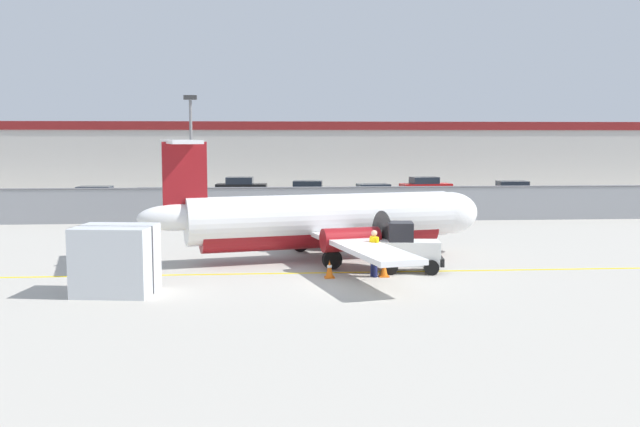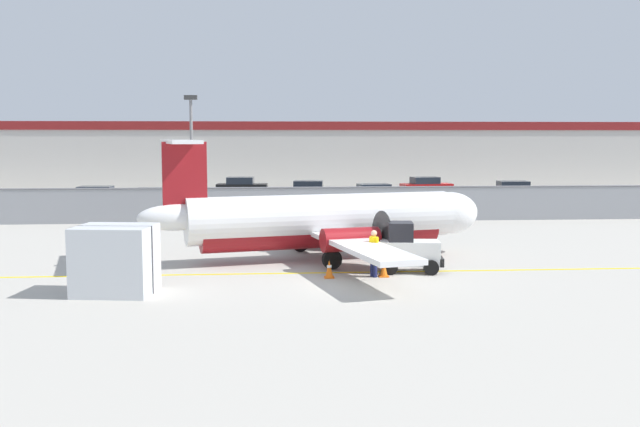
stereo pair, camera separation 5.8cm
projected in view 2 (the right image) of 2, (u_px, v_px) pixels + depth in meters
name	position (u px, v px, depth m)	size (l,w,h in m)	color
ground_plane	(354.00, 272.00, 26.58)	(140.00, 140.00, 0.01)	#ADA89E
perimeter_fence	(321.00, 203.00, 42.32)	(98.00, 0.10, 2.10)	gray
parking_lot_strip	(309.00, 203.00, 53.84)	(98.00, 17.00, 0.12)	#38383A
background_building	(298.00, 155.00, 71.82)	(91.00, 8.10, 6.50)	beige
commuter_airplane	(328.00, 221.00, 29.31)	(14.43, 15.94, 4.92)	white
baggage_tug	(408.00, 249.00, 26.57)	(2.45, 1.62, 1.88)	silver
ground_crew_worker	(374.00, 251.00, 25.65)	(0.43, 0.54, 1.70)	#191E4C
cargo_container	(115.00, 260.00, 22.89)	(2.65, 2.30, 2.20)	silver
traffic_cone_near_left	(384.00, 268.00, 25.71)	(0.36, 0.36, 0.64)	orange
traffic_cone_near_right	(329.00, 269.00, 25.51)	(0.36, 0.36, 0.64)	orange
traffic_cone_far_left	(432.00, 253.00, 29.16)	(0.36, 0.36, 0.64)	orange
parked_car_0	(94.00, 198.00, 48.50)	(4.23, 2.06, 1.58)	silver
parked_car_1	(153.00, 200.00, 46.81)	(4.32, 2.26, 1.58)	silver
parked_car_2	(242.00, 187.00, 59.56)	(4.30, 2.22, 1.58)	black
parked_car_3	(310.00, 191.00, 54.64)	(4.38, 2.41, 1.58)	black
parked_car_4	(372.00, 195.00, 50.90)	(4.37, 2.39, 1.58)	#19662D
parked_car_5	(426.00, 187.00, 59.76)	(4.39, 2.43, 1.58)	red
parked_car_6	(514.00, 192.00, 54.25)	(4.28, 2.17, 1.58)	black
apron_light_pole	(192.00, 150.00, 38.63)	(0.70, 0.30, 7.27)	slate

